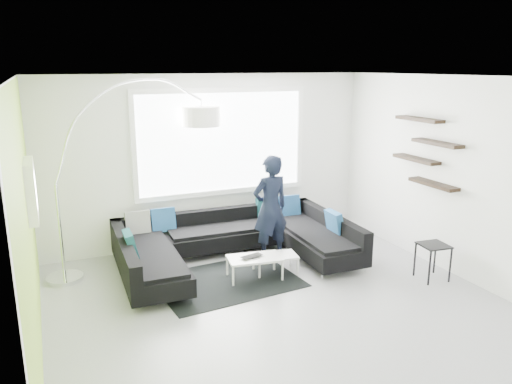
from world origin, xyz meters
TOP-DOWN VIEW (x-y plane):
  - ground at (0.00, 0.00)m, footprint 5.50×5.50m
  - room_shell at (0.04, 0.21)m, footprint 5.54×5.04m
  - sectional_sofa at (-0.01, 1.32)m, footprint 3.46×2.20m
  - rug at (-0.35, 0.83)m, footprint 2.02×1.54m
  - coffee_table at (0.23, 0.81)m, footprint 1.03×0.69m
  - arc_lamp at (-2.41, 1.79)m, footprint 2.68×1.27m
  - side_table at (2.33, -0.24)m, footprint 0.41×0.41m
  - person at (0.57, 1.37)m, footprint 0.68×0.52m
  - laptop at (0.02, 0.74)m, footprint 0.40×0.34m

SIDE VIEW (x-z plane):
  - ground at x=0.00m, z-range 0.00..0.00m
  - rug at x=-0.35m, z-range 0.00..0.01m
  - coffee_table at x=0.23m, z-range 0.00..0.32m
  - side_table at x=2.33m, z-range 0.00..0.51m
  - sectional_sofa at x=-0.01m, z-range -0.04..0.69m
  - laptop at x=0.02m, z-range 0.32..0.34m
  - person at x=0.57m, z-range 0.00..1.63m
  - arc_lamp at x=-2.41m, z-range 0.00..2.76m
  - room_shell at x=0.04m, z-range 0.40..3.22m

